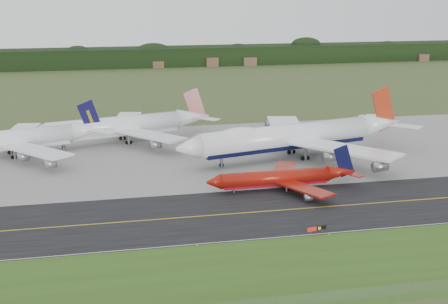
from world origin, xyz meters
TOP-DOWN VIEW (x-y plane):
  - ground at (0.00, 0.00)m, footprint 600.00×600.00m
  - grass_verge at (0.00, -35.00)m, footprint 400.00×30.00m
  - taxiway at (0.00, -4.00)m, footprint 400.00×32.00m
  - apron at (0.00, 51.00)m, footprint 400.00×78.00m
  - taxiway_centreline at (0.00, -4.00)m, footprint 400.00×0.40m
  - taxiway_edge_line at (0.00, -19.50)m, footprint 400.00×0.25m
  - perimeter_fence at (0.00, -48.00)m, footprint 320.00×0.10m
  - horizon_treeline at (0.00, 273.76)m, footprint 700.00×25.00m
  - jet_ba_747 at (13.69, 39.52)m, footprint 77.87×63.35m
  - jet_red_737 at (1.67, 11.08)m, footprint 39.96×32.67m
  - jet_navy_gold at (-70.18, 58.66)m, footprint 59.57×50.77m
  - jet_star_tail at (-35.41, 70.02)m, footprint 61.89×50.81m
  - taxiway_sign at (-0.34, -19.08)m, footprint 4.49×1.07m
  - edge_marker_left at (-26.19, -20.50)m, footprint 0.16×0.16m
  - edge_marker_center at (1.91, -20.50)m, footprint 0.16×0.16m

SIDE VIEW (x-z plane):
  - ground at x=0.00m, z-range 0.00..0.00m
  - grass_verge at x=0.00m, z-range 0.00..0.01m
  - apron at x=0.00m, z-range 0.00..0.01m
  - taxiway at x=0.00m, z-range 0.00..0.02m
  - taxiway_centreline at x=0.00m, z-range 0.03..0.03m
  - taxiway_edge_line at x=0.00m, z-range 0.03..0.03m
  - edge_marker_left at x=-26.19m, z-range 0.00..0.50m
  - edge_marker_center at x=1.91m, z-range 0.00..0.50m
  - taxiway_sign at x=-0.34m, z-range 0.31..1.83m
  - perimeter_fence at x=0.00m, z-range -158.90..161.10m
  - jet_red_737 at x=1.67m, z-range -2.42..8.40m
  - jet_navy_gold at x=-70.18m, z-range -2.67..12.93m
  - horizon_treeline at x=0.00m, z-range -0.53..11.47m
  - jet_star_tail at x=-35.41m, z-range -2.75..13.73m
  - jet_ba_747 at x=13.69m, z-range -3.16..16.62m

